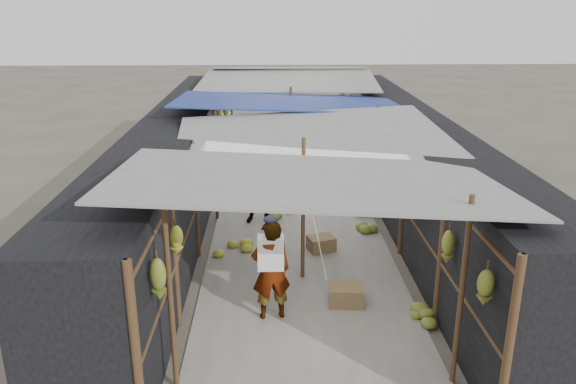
{
  "coord_description": "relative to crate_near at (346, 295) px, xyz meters",
  "views": [
    {
      "loc": [
        -0.55,
        -6.12,
        4.73
      ],
      "look_at": [
        -0.23,
        4.17,
        1.25
      ],
      "focal_mm": 35.0,
      "sensor_mm": 36.0,
      "label": 1
    }
  ],
  "objects": [
    {
      "name": "stall_right",
      "position": [
        2.03,
        4.46,
        0.98
      ],
      "size": [
        1.4,
        15.0,
        2.3
      ],
      "primitive_type": "cube",
      "color": "black",
      "rests_on": "ground"
    },
    {
      "name": "hanging_bananas",
      "position": [
        -0.76,
        3.74,
        1.48
      ],
      "size": [
        3.96,
        14.03,
        0.83
      ],
      "color": "olive",
      "rests_on": "ground"
    },
    {
      "name": "ground",
      "position": [
        -0.67,
        -2.04,
        -0.17
      ],
      "size": [
        80.0,
        80.0,
        0.0
      ],
      "primitive_type": "plane",
      "color": "#6B6356",
      "rests_on": "ground"
    },
    {
      "name": "shopper_blue",
      "position": [
        -1.37,
        3.74,
        0.73
      ],
      "size": [
        0.97,
        0.82,
        1.79
      ],
      "primitive_type": "imported",
      "rotation": [
        0.0,
        0.0,
        0.17
      ],
      "color": "#1F4F9D",
      "rests_on": "ground"
    },
    {
      "name": "black_basin",
      "position": [
        0.95,
        4.17,
        -0.08
      ],
      "size": [
        0.58,
        0.58,
        0.18
      ],
      "primitive_type": "cylinder",
      "color": "black",
      "rests_on": "ground"
    },
    {
      "name": "aisle_slab",
      "position": [
        -0.67,
        4.46,
        -0.16
      ],
      "size": [
        3.6,
        16.0,
        0.02
      ],
      "primitive_type": "cube",
      "color": "#9E998E",
      "rests_on": "ground"
    },
    {
      "name": "floor_bananas",
      "position": [
        -0.61,
        3.86,
        -0.02
      ],
      "size": [
        3.7,
        9.19,
        0.35
      ],
      "color": "gold",
      "rests_on": "ground"
    },
    {
      "name": "vendor_elderly",
      "position": [
        -1.23,
        -0.37,
        0.66
      ],
      "size": [
        0.66,
        0.5,
        1.65
      ],
      "primitive_type": "imported",
      "rotation": [
        0.0,
        0.0,
        3.32
      ],
      "color": "silver",
      "rests_on": "ground"
    },
    {
      "name": "crate_back",
      "position": [
        -0.6,
        7.31,
        -0.01
      ],
      "size": [
        0.59,
        0.53,
        0.31
      ],
      "primitive_type": "cube",
      "rotation": [
        0.0,
        0.0,
        -0.3
      ],
      "color": "#97764D",
      "rests_on": "ground"
    },
    {
      "name": "vendor_seated",
      "position": [
        1.03,
        6.98,
        0.31
      ],
      "size": [
        0.55,
        0.7,
        0.94
      ],
      "primitive_type": "imported",
      "rotation": [
        0.0,
        0.0,
        -1.2
      ],
      "color": "#48443E",
      "rests_on": "ground"
    },
    {
      "name": "stall_left",
      "position": [
        -3.37,
        4.46,
        0.98
      ],
      "size": [
        1.4,
        15.0,
        2.3
      ],
      "primitive_type": "cube",
      "color": "black",
      "rests_on": "ground"
    },
    {
      "name": "crate_mid",
      "position": [
        -0.23,
        2.12,
        -0.02
      ],
      "size": [
        0.6,
        0.54,
        0.3
      ],
      "primitive_type": "cube",
      "rotation": [
        0.0,
        0.0,
        0.32
      ],
      "color": "#97764D",
      "rests_on": "ground"
    },
    {
      "name": "market_canopy",
      "position": [
        -0.63,
        4.8,
        2.24
      ],
      "size": [
        5.62,
        15.2,
        2.77
      ],
      "color": "brown",
      "rests_on": "ground"
    },
    {
      "name": "crate_near",
      "position": [
        0.0,
        0.0,
        0.0
      ],
      "size": [
        0.6,
        0.5,
        0.33
      ],
      "primitive_type": "cube",
      "rotation": [
        0.0,
        0.0,
        -0.1
      ],
      "color": "#97764D",
      "rests_on": "ground"
    }
  ]
}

